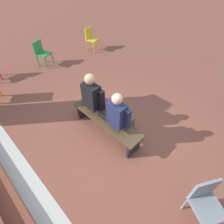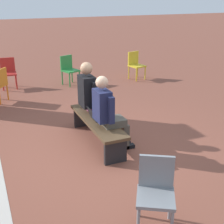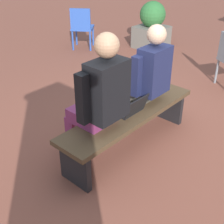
{
  "view_description": "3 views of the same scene",
  "coord_description": "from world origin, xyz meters",
  "views": [
    {
      "loc": [
        -1.7,
        1.72,
        3.17
      ],
      "look_at": [
        0.07,
        -0.05,
        0.79
      ],
      "focal_mm": 28.0,
      "sensor_mm": 36.0,
      "label": 1
    },
    {
      "loc": [
        -4.51,
        1.72,
        2.55
      ],
      "look_at": [
        0.24,
        -0.34,
        0.56
      ],
      "focal_mm": 50.0,
      "sensor_mm": 36.0,
      "label": 2
    },
    {
      "loc": [
        2.54,
        1.72,
        2.12
      ],
      "look_at": [
        0.83,
        0.18,
        0.79
      ],
      "focal_mm": 50.0,
      "sensor_mm": 36.0,
      "label": 3
    }
  ],
  "objects": [
    {
      "name": "plastic_chair_far_right",
      "position": [
        4.2,
        -0.68,
        0.48
      ],
      "size": [
        0.54,
        0.54,
        0.84
      ],
      "color": "#2D893D",
      "rests_on": "ground"
    },
    {
      "name": "plastic_chair_near_bench_left",
      "position": [
        -1.99,
        0.09,
        0.48
      ],
      "size": [
        0.57,
        0.57,
        0.84
      ],
      "color": "gray",
      "rests_on": "ground"
    },
    {
      "name": "laptop",
      "position": [
        0.28,
        -0.05,
        0.5
      ],
      "size": [
        0.32,
        0.29,
        0.21
      ],
      "color": "black",
      "rests_on": "bench"
    },
    {
      "name": "person_student",
      "position": [
        -0.08,
        -0.13,
        0.71
      ],
      "size": [
        0.53,
        0.67,
        1.32
      ],
      "color": "#4C473D",
      "rests_on": "ground"
    },
    {
      "name": "ground_plane",
      "position": [
        0.0,
        0.0,
        0.0
      ],
      "size": [
        60.0,
        60.0,
        0.0
      ],
      "primitive_type": "plane",
      "color": "brown"
    },
    {
      "name": "bench",
      "position": [
        0.27,
        -0.07,
        0.35
      ],
      "size": [
        1.8,
        0.44,
        0.45
      ],
      "color": "#4C3823",
      "rests_on": "ground"
    },
    {
      "name": "plastic_chair_by_pillar",
      "position": [
        4.54,
        0.99,
        0.48
      ],
      "size": [
        0.45,
        0.45,
        0.84
      ],
      "color": "red",
      "rests_on": "ground"
    },
    {
      "name": "plastic_chair_far_left",
      "position": [
        3.99,
        -2.76,
        0.48
      ],
      "size": [
        0.51,
        0.51,
        0.84
      ],
      "color": "gold",
      "rests_on": "ground"
    },
    {
      "name": "person_adult",
      "position": [
        0.66,
        -0.14,
        0.74
      ],
      "size": [
        0.57,
        0.73,
        1.4
      ],
      "color": "#7F2D5B",
      "rests_on": "ground"
    }
  ]
}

